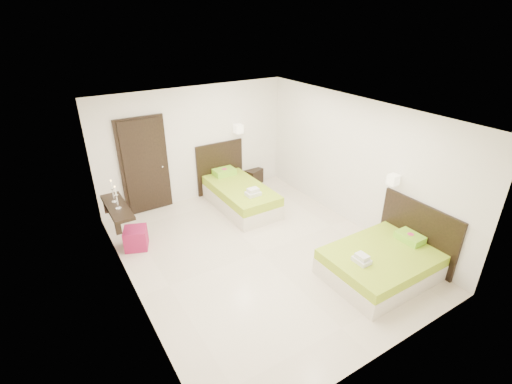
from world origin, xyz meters
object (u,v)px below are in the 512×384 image
bed_single (239,193)px  ottoman (136,238)px  bed_double (384,261)px  nightstand (252,176)px

bed_single → ottoman: bed_single is taller
bed_single → bed_double: bearing=-76.4°
bed_double → nightstand: 4.33m
bed_double → bed_single: bearing=103.6°
bed_single → nightstand: bearing=44.1°
bed_single → ottoman: size_ratio=4.95×
bed_double → ottoman: (-3.31, 2.99, -0.06)m
bed_single → nightstand: (0.91, 0.88, -0.11)m
nightstand → bed_double: bearing=-110.6°
bed_double → nightstand: bearing=89.0°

